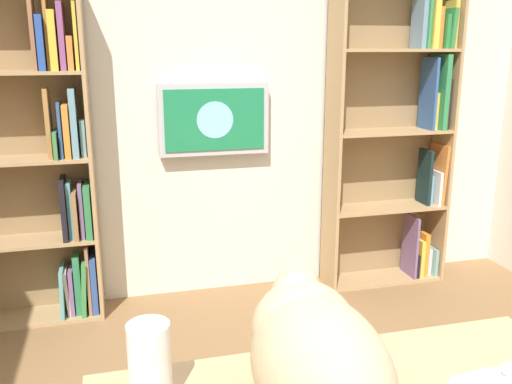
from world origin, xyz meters
TOP-DOWN VIEW (x-y plane):
  - wall_back at (0.00, -2.23)m, footprint 4.52×0.06m
  - bookshelf_left at (-1.27, -2.07)m, footprint 0.86×0.28m
  - bookshelf_right at (1.07, -2.06)m, footprint 0.77×0.28m
  - wall_mounted_tv at (0.03, -2.15)m, footprint 0.72×0.07m
  - cat at (0.23, 0.25)m, footprint 0.31×0.65m
  - paper_towel_roll at (0.61, 0.08)m, footprint 0.11×0.11m
  - coffee_mug at (0.02, 0.09)m, footprint 0.08×0.08m

SIDE VIEW (x-z plane):
  - coffee_mug at x=0.02m, z-range 0.76..0.85m
  - paper_towel_roll at x=0.61m, z-range 0.76..0.98m
  - cat at x=0.23m, z-range 0.75..1.11m
  - bookshelf_right at x=1.07m, z-range -0.03..1.99m
  - bookshelf_left at x=-1.27m, z-range 0.01..2.20m
  - wall_mounted_tv at x=0.03m, z-range 0.97..1.43m
  - wall_back at x=0.00m, z-range 0.00..2.70m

